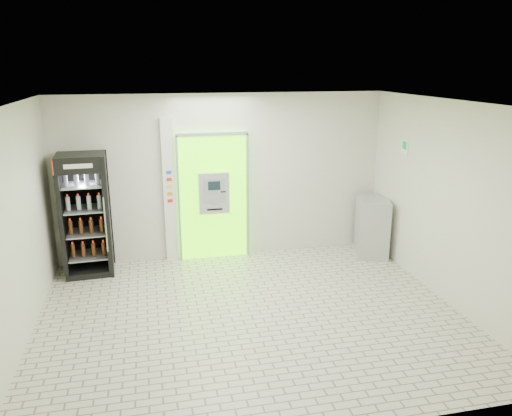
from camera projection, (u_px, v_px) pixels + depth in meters
name	position (u px, v px, depth m)	size (l,w,h in m)	color
ground	(251.00, 315.00, 7.19)	(6.00, 6.00, 0.00)	#BDB09D
room_shell	(251.00, 192.00, 6.68)	(6.00, 6.00, 6.00)	beige
atm_assembly	(213.00, 196.00, 9.09)	(1.30, 0.24, 2.33)	#59FE00
pillar	(170.00, 191.00, 8.92)	(0.22, 0.11, 2.60)	silver
beverage_cooler	(86.00, 217.00, 8.44)	(0.82, 0.76, 2.08)	black
steel_cabinet	(372.00, 226.00, 9.38)	(0.76, 0.94, 1.09)	#AAADB2
exit_sign	(405.00, 147.00, 8.53)	(0.02, 0.22, 0.26)	white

